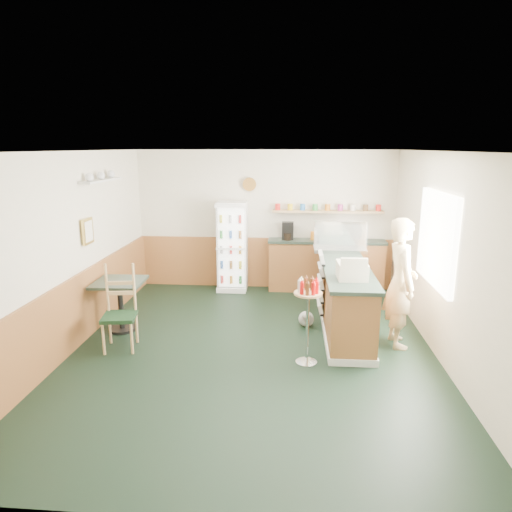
# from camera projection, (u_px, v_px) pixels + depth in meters

# --- Properties ---
(ground) EXTENTS (6.00, 6.00, 0.00)m
(ground) POSITION_uv_depth(u_px,v_px,m) (252.00, 350.00, 6.35)
(ground) COLOR black
(ground) RESTS_ON ground
(room_envelope) EXTENTS (5.04, 6.02, 2.72)m
(room_envelope) POSITION_uv_depth(u_px,v_px,m) (241.00, 232.00, 6.72)
(room_envelope) COLOR beige
(room_envelope) RESTS_ON ground
(service_counter) EXTENTS (0.68, 3.01, 1.01)m
(service_counter) POSITION_uv_depth(u_px,v_px,m) (343.00, 296.00, 7.18)
(service_counter) COLOR #915B2E
(service_counter) RESTS_ON ground
(back_counter) EXTENTS (2.24, 0.42, 1.69)m
(back_counter) POSITION_uv_depth(u_px,v_px,m) (325.00, 263.00, 8.85)
(back_counter) COLOR #915B2E
(back_counter) RESTS_ON ground
(drinks_fridge) EXTENTS (0.57, 0.51, 1.73)m
(drinks_fridge) POSITION_uv_depth(u_px,v_px,m) (232.00, 247.00, 8.85)
(drinks_fridge) COLOR white
(drinks_fridge) RESTS_ON ground
(display_case) EXTENTS (0.88, 0.46, 0.50)m
(display_case) POSITION_uv_depth(u_px,v_px,m) (340.00, 237.00, 7.76)
(display_case) COLOR silver
(display_case) RESTS_ON service_counter
(cash_register) EXTENTS (0.40, 0.42, 0.23)m
(cash_register) POSITION_uv_depth(u_px,v_px,m) (352.00, 271.00, 6.17)
(cash_register) COLOR beige
(cash_register) RESTS_ON service_counter
(shopkeeper) EXTENTS (0.48, 0.64, 1.83)m
(shopkeeper) POSITION_uv_depth(u_px,v_px,m) (401.00, 283.00, 6.32)
(shopkeeper) COLOR tan
(shopkeeper) RESTS_ON ground
(condiment_stand) EXTENTS (0.36, 0.36, 1.13)m
(condiment_stand) POSITION_uv_depth(u_px,v_px,m) (308.00, 307.00, 5.79)
(condiment_stand) COLOR silver
(condiment_stand) RESTS_ON ground
(newspaper_rack) EXTENTS (0.10, 0.48, 0.95)m
(newspaper_rack) POSITION_uv_depth(u_px,v_px,m) (321.00, 282.00, 7.07)
(newspaper_rack) COLOR black
(newspaper_rack) RESTS_ON ground
(cafe_table) EXTENTS (0.74, 0.74, 0.79)m
(cafe_table) POSITION_uv_depth(u_px,v_px,m) (120.00, 296.00, 6.90)
(cafe_table) COLOR black
(cafe_table) RESTS_ON ground
(cafe_chair) EXTENTS (0.50, 0.50, 1.18)m
(cafe_chair) POSITION_uv_depth(u_px,v_px,m) (121.00, 305.00, 6.34)
(cafe_chair) COLOR black
(cafe_chair) RESTS_ON ground
(dog_doorstop) EXTENTS (0.24, 0.31, 0.29)m
(dog_doorstop) POSITION_uv_depth(u_px,v_px,m) (306.00, 318.00, 7.13)
(dog_doorstop) COLOR gray
(dog_doorstop) RESTS_ON ground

